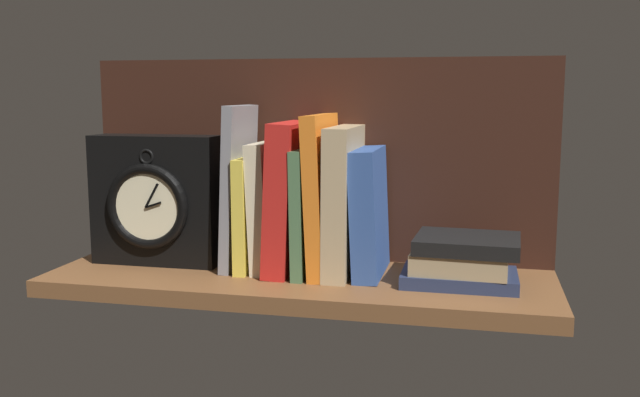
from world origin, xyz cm
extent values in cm
cube|color=brown|center=(0.00, 0.00, -1.25)|extent=(76.95, 24.94, 2.50)
cube|color=black|center=(0.00, 11.87, 16.53)|extent=(76.95, 1.20, 33.05)
cube|color=gray|center=(-10.55, 3.08, 12.81)|extent=(2.81, 12.54, 25.67)
cube|color=gold|center=(-8.48, 3.08, 8.83)|extent=(1.94, 13.55, 17.67)
cube|color=beige|center=(-5.85, 3.08, 9.97)|extent=(3.53, 12.85, 20.04)
cube|color=red|center=(-2.32, 3.08, 11.54)|extent=(4.80, 16.02, 23.23)
cube|color=#476B44|center=(0.71, 3.08, 9.62)|extent=(2.02, 16.36, 19.26)
cube|color=orange|center=(3.06, 3.08, 12.15)|extent=(3.48, 16.26, 24.39)
cube|color=tan|center=(6.35, 3.08, 11.26)|extent=(3.77, 16.39, 22.54)
cube|color=#2D4C8E|center=(10.33, 3.08, 9.62)|extent=(4.67, 14.60, 19.39)
cube|color=black|center=(-24.28, 2.45, 10.41)|extent=(20.82, 6.31, 20.82)
torus|color=black|center=(-24.28, -1.10, 9.82)|extent=(13.71, 1.68, 13.71)
cylinder|color=beige|center=(-24.28, -1.10, 9.82)|extent=(11.07, 0.60, 11.07)
cube|color=black|center=(-23.00, -1.60, 10.25)|extent=(2.66, 0.30, 1.14)
cube|color=black|center=(-23.20, -1.60, 11.70)|extent=(2.42, 0.30, 3.90)
torus|color=black|center=(-24.28, -0.70, 17.68)|extent=(2.44, 0.44, 2.44)
cube|color=#232D4C|center=(24.08, 0.05, 0.95)|extent=(16.47, 10.71, 1.90)
cube|color=#9E8966|center=(24.07, 0.48, 3.41)|extent=(14.05, 10.89, 3.02)
cube|color=black|center=(25.09, 0.57, 5.97)|extent=(15.32, 12.76, 2.09)
camera|label=1|loc=(26.12, -100.37, 27.57)|focal=39.15mm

